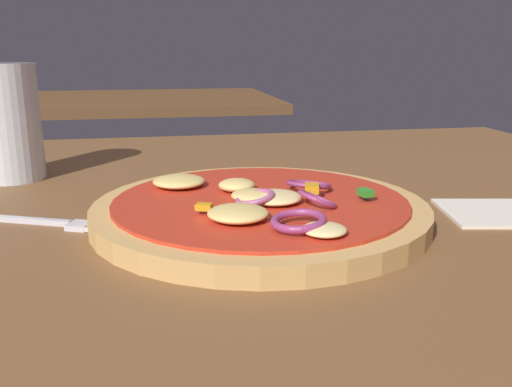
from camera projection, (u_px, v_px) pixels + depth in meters
The scene contains 5 objects.
dining_table at pixel (236, 223), 0.53m from camera, with size 1.11×0.92×0.03m.
pizza at pixel (260, 209), 0.49m from camera, with size 0.30×0.30×0.04m.
fork at pixel (46, 223), 0.48m from camera, with size 0.16×0.08×0.00m.
beer_glass at pixel (7, 126), 0.64m from camera, with size 0.07×0.07×0.13m.
background_table at pixel (134, 102), 1.70m from camera, with size 0.85×0.61×0.03m.
Camera 1 is at (-0.08, -0.50, 0.18)m, focal length 38.85 mm.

